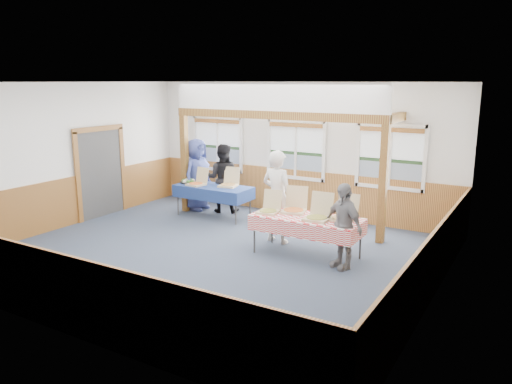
{
  "coord_description": "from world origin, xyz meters",
  "views": [
    {
      "loc": [
        5.27,
        -7.35,
        3.23
      ],
      "look_at": [
        0.33,
        1.0,
        1.06
      ],
      "focal_mm": 35.0,
      "sensor_mm": 36.0,
      "label": 1
    }
  ],
  "objects_px": {
    "woman_white": "(277,197)",
    "man_blue": "(197,174)",
    "table_right": "(307,220)",
    "table_left": "(213,188)",
    "person_grey": "(343,226)",
    "woman_black": "(223,178)"
  },
  "relations": [
    {
      "from": "table_right",
      "to": "woman_black",
      "type": "xyz_separation_m",
      "value": [
        -3.18,
        1.9,
        0.15
      ]
    },
    {
      "from": "table_left",
      "to": "woman_black",
      "type": "relative_size",
      "value": 1.18
    },
    {
      "from": "woman_black",
      "to": "woman_white",
      "type": "bearing_deg",
      "value": 128.09
    },
    {
      "from": "man_blue",
      "to": "person_grey",
      "type": "height_order",
      "value": "man_blue"
    },
    {
      "from": "table_right",
      "to": "person_grey",
      "type": "height_order",
      "value": "person_grey"
    },
    {
      "from": "man_blue",
      "to": "woman_white",
      "type": "bearing_deg",
      "value": -113.59
    },
    {
      "from": "woman_white",
      "to": "man_blue",
      "type": "xyz_separation_m",
      "value": [
        -3.01,
        1.31,
        -0.04
      ]
    },
    {
      "from": "table_left",
      "to": "woman_black",
      "type": "distance_m",
      "value": 0.54
    },
    {
      "from": "table_left",
      "to": "person_grey",
      "type": "relative_size",
      "value": 1.33
    },
    {
      "from": "table_left",
      "to": "man_blue",
      "type": "distance_m",
      "value": 0.89
    },
    {
      "from": "table_left",
      "to": "person_grey",
      "type": "distance_m",
      "value": 4.22
    },
    {
      "from": "table_left",
      "to": "table_right",
      "type": "xyz_separation_m",
      "value": [
        3.11,
        -1.38,
        0.0
      ]
    },
    {
      "from": "table_left",
      "to": "man_blue",
      "type": "xyz_separation_m",
      "value": [
        -0.77,
        0.38,
        0.21
      ]
    },
    {
      "from": "table_right",
      "to": "person_grey",
      "type": "bearing_deg",
      "value": -16.67
    },
    {
      "from": "man_blue",
      "to": "table_right",
      "type": "bearing_deg",
      "value": -114.53
    },
    {
      "from": "table_right",
      "to": "woman_white",
      "type": "bearing_deg",
      "value": 151.8
    },
    {
      "from": "woman_white",
      "to": "man_blue",
      "type": "distance_m",
      "value": 3.28
    },
    {
      "from": "woman_black",
      "to": "person_grey",
      "type": "height_order",
      "value": "woman_black"
    },
    {
      "from": "man_blue",
      "to": "person_grey",
      "type": "relative_size",
      "value": 1.19
    },
    {
      "from": "table_right",
      "to": "woman_black",
      "type": "bearing_deg",
      "value": 148.6
    },
    {
      "from": "woman_white",
      "to": "woman_black",
      "type": "bearing_deg",
      "value": -24.88
    },
    {
      "from": "table_right",
      "to": "table_left",
      "type": "bearing_deg",
      "value": 155.43
    }
  ]
}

